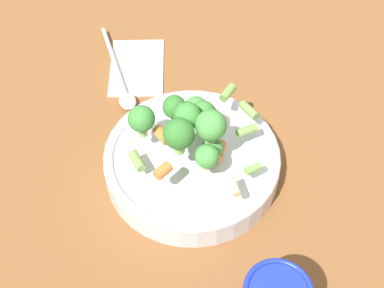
{
  "coord_description": "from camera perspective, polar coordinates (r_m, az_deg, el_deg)",
  "views": [
    {
      "loc": [
        -0.22,
        0.38,
        0.6
      ],
      "look_at": [
        0.0,
        0.0,
        0.06
      ],
      "focal_mm": 50.0,
      "sensor_mm": 36.0,
      "label": 1
    }
  ],
  "objects": [
    {
      "name": "ground_plane",
      "position": [
        0.75,
        -0.0,
        -2.92
      ],
      "size": [
        3.0,
        3.0,
        0.0
      ],
      "primitive_type": "plane",
      "color": "brown"
    },
    {
      "name": "bowl",
      "position": [
        0.73,
        -0.0,
        -1.83
      ],
      "size": [
        0.24,
        0.24,
        0.04
      ],
      "color": "silver",
      "rests_on": "ground_plane"
    },
    {
      "name": "pasta_salad",
      "position": [
        0.68,
        -0.11,
        2.06
      ],
      "size": [
        0.2,
        0.18,
        0.09
      ],
      "color": "#8CB766",
      "rests_on": "bowl"
    },
    {
      "name": "napkin",
      "position": [
        0.89,
        -5.9,
        8.23
      ],
      "size": [
        0.14,
        0.16,
        0.01
      ],
      "color": "white",
      "rests_on": "ground_plane"
    },
    {
      "name": "spoon",
      "position": [
        0.86,
        -7.6,
        6.65
      ],
      "size": [
        0.16,
        0.14,
        0.01
      ],
      "rotation": [
        0.0,
        0.0,
        8.69
      ],
      "color": "silver",
      "rests_on": "napkin"
    }
  ]
}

